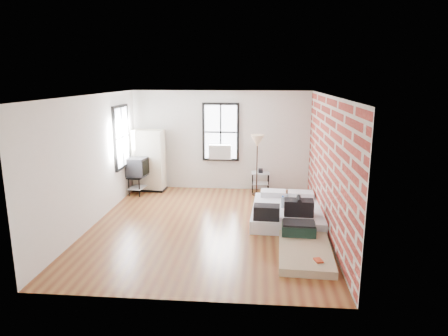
# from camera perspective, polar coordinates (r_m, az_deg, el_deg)

# --- Properties ---
(ground) EXTENTS (6.00, 6.00, 0.00)m
(ground) POSITION_cam_1_polar(r_m,az_deg,el_deg) (8.80, -2.32, -8.22)
(ground) COLOR #602F19
(ground) RESTS_ON ground
(room_shell) EXTENTS (5.02, 6.02, 2.80)m
(room_shell) POSITION_cam_1_polar(r_m,az_deg,el_deg) (8.66, -0.60, 3.39)
(room_shell) COLOR silver
(room_shell) RESTS_ON ground
(mattress_main) EXTENTS (1.67, 2.20, 0.68)m
(mattress_main) POSITION_cam_1_polar(r_m,az_deg,el_deg) (9.22, 8.99, -6.12)
(mattress_main) COLOR white
(mattress_main) RESTS_ON ground
(mattress_bare) EXTENTS (1.02, 1.82, 0.38)m
(mattress_bare) POSITION_cam_1_polar(r_m,az_deg,el_deg) (7.68, 11.28, -10.80)
(mattress_bare) COLOR tan
(mattress_bare) RESTS_ON ground
(wardrobe) EXTENTS (0.91, 0.57, 1.73)m
(wardrobe) POSITION_cam_1_polar(r_m,az_deg,el_deg) (11.45, -10.63, 1.06)
(wardrobe) COLOR black
(wardrobe) RESTS_ON ground
(side_table) EXTENTS (0.52, 0.42, 0.66)m
(side_table) POSITION_cam_1_polar(r_m,az_deg,el_deg) (11.19, 5.23, -1.22)
(side_table) COLOR black
(side_table) RESTS_ON ground
(floor_lamp) EXTENTS (0.36, 0.36, 1.66)m
(floor_lamp) POSITION_cam_1_polar(r_m,az_deg,el_deg) (10.71, 4.79, 3.46)
(floor_lamp) COLOR black
(floor_lamp) RESTS_ON ground
(tv_stand) EXTENTS (0.57, 0.77, 1.02)m
(tv_stand) POSITION_cam_1_polar(r_m,az_deg,el_deg) (11.17, -12.19, 0.02)
(tv_stand) COLOR black
(tv_stand) RESTS_ON ground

